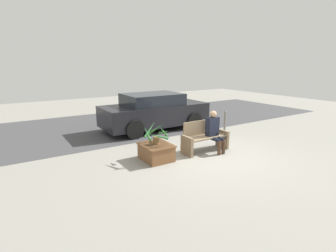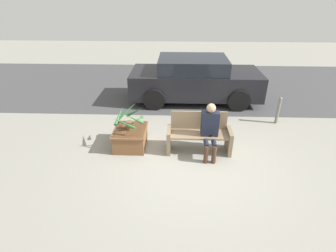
% 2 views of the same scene
% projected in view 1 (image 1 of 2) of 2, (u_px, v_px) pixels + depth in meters
% --- Properties ---
extents(ground_plane, '(30.00, 30.00, 0.00)m').
position_uv_depth(ground_plane, '(207.00, 155.00, 7.84)').
color(ground_plane, gray).
extents(road_surface, '(20.00, 6.00, 0.01)m').
position_uv_depth(road_surface, '(132.00, 122.00, 12.19)').
color(road_surface, '#424244').
rests_on(road_surface, ground_plane).
extents(bench, '(1.52, 0.53, 0.95)m').
position_uv_depth(bench, '(204.00, 137.00, 8.17)').
color(bench, '#7A664C').
rests_on(bench, ground_plane).
extents(person_seated, '(0.40, 0.60, 1.28)m').
position_uv_depth(person_seated, '(214.00, 129.00, 8.07)').
color(person_seated, black).
rests_on(person_seated, ground_plane).
extents(planter_box, '(0.79, 0.93, 0.47)m').
position_uv_depth(planter_box, '(156.00, 151.00, 7.43)').
color(planter_box, brown).
rests_on(planter_box, ground_plane).
extents(potted_plant, '(0.72, 0.74, 0.60)m').
position_uv_depth(potted_plant, '(156.00, 134.00, 7.32)').
color(potted_plant, brown).
rests_on(potted_plant, planter_box).
extents(parked_car, '(4.35, 1.98, 1.49)m').
position_uv_depth(parked_car, '(154.00, 111.00, 10.78)').
color(parked_car, black).
rests_on(parked_car, ground_plane).
extents(bollard_post, '(0.10, 0.10, 0.81)m').
position_uv_depth(bollard_post, '(225.00, 120.00, 10.67)').
color(bollard_post, slate).
rests_on(bollard_post, ground_plane).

